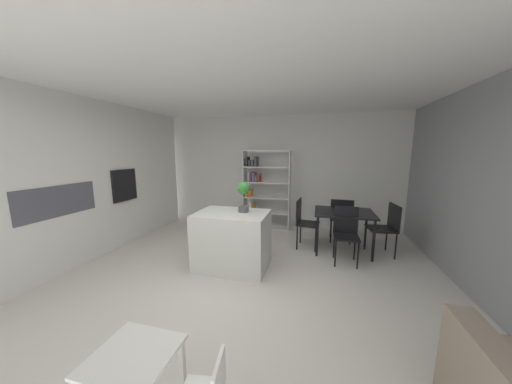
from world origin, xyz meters
TOP-DOWN VIEW (x-y plane):
  - ground_plane at (0.00, 0.00)m, footprint 8.77×8.77m
  - ceiling_slab at (0.00, 0.00)m, footprint 6.39×6.33m
  - back_partition at (0.00, 3.13)m, footprint 6.39×0.06m
  - tall_cabinet_run_left at (-2.83, 0.00)m, footprint 0.61×5.71m
  - cabinet_niche_splashback at (-2.52, -0.25)m, footprint 0.01×1.17m
  - built_in_oven at (-2.50, 1.01)m, footprint 0.06×0.58m
  - kitchen_island at (-0.11, 0.59)m, footprint 1.12×0.79m
  - potted_plant_on_island at (0.05, 0.69)m, footprint 0.20×0.20m
  - open_bookshelf at (-0.12, 2.74)m, footprint 1.12×0.33m
  - child_table at (0.01, -1.71)m, footprint 0.54×0.51m
  - dining_table at (1.67, 1.70)m, footprint 1.04×0.84m
  - dining_chair_far at (1.67, 2.15)m, footprint 0.44×0.44m
  - dining_chair_island_side at (0.94, 1.71)m, footprint 0.44×0.46m
  - dining_chair_window_side at (2.41, 1.72)m, footprint 0.49×0.51m
  - dining_chair_near at (1.67, 1.26)m, footprint 0.40×0.41m

SIDE VIEW (x-z plane):
  - ground_plane at x=0.00m, z-range 0.00..0.00m
  - child_table at x=0.01m, z-range 0.16..0.65m
  - kitchen_island at x=-0.11m, z-range 0.00..0.90m
  - dining_chair_near at x=1.67m, z-range 0.08..1.02m
  - dining_chair_far at x=1.67m, z-range 0.10..1.01m
  - dining_chair_window_side at x=2.41m, z-range 0.10..1.03m
  - dining_chair_island_side at x=0.94m, z-range 0.10..1.04m
  - dining_table at x=1.67m, z-range 0.30..1.06m
  - open_bookshelf at x=-0.12m, z-range 0.00..1.88m
  - cabinet_niche_splashback at x=-2.52m, z-range 0.90..1.36m
  - potted_plant_on_island at x=0.05m, z-range 0.96..1.44m
  - built_in_oven at x=-2.50m, z-range 0.90..1.51m
  - back_partition at x=0.00m, z-range 0.00..2.73m
  - tall_cabinet_run_left at x=-2.83m, z-range 0.00..2.73m
  - ceiling_slab at x=0.00m, z-range 2.73..2.79m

